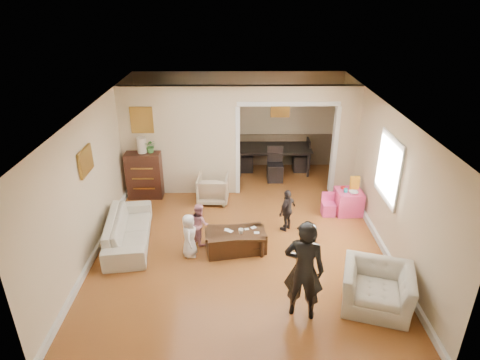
{
  "coord_description": "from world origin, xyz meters",
  "views": [
    {
      "loc": [
        -0.07,
        -7.28,
        4.55
      ],
      "look_at": [
        0.0,
        0.2,
        1.05
      ],
      "focal_mm": 30.8,
      "sensor_mm": 36.0,
      "label": 1
    }
  ],
  "objects_px": {
    "dresser": "(145,174)",
    "child_toddler": "(287,210)",
    "armchair_back": "(213,189)",
    "sofa": "(129,230)",
    "coffee_table": "(236,241)",
    "cyan_cup": "(346,190)",
    "table_lamp": "(142,145)",
    "armchair_front": "(377,288)",
    "play_table": "(348,202)",
    "adult_person": "(304,270)",
    "dining_table": "(273,159)",
    "child_kneel_a": "(189,236)",
    "child_kneel_b": "(199,223)",
    "coffee_cup": "(241,231)"
  },
  "relations": [
    {
      "from": "coffee_cup",
      "to": "child_toddler",
      "type": "bearing_deg",
      "value": 40.1
    },
    {
      "from": "armchair_front",
      "to": "cyan_cup",
      "type": "relative_size",
      "value": 12.94
    },
    {
      "from": "cyan_cup",
      "to": "adult_person",
      "type": "distance_m",
      "value": 3.39
    },
    {
      "from": "table_lamp",
      "to": "play_table",
      "type": "relative_size",
      "value": 0.65
    },
    {
      "from": "armchair_back",
      "to": "table_lamp",
      "type": "bearing_deg",
      "value": -7.03
    },
    {
      "from": "coffee_table",
      "to": "dresser",
      "type": "bearing_deg",
      "value": 132.92
    },
    {
      "from": "armchair_back",
      "to": "play_table",
      "type": "height_order",
      "value": "armchair_back"
    },
    {
      "from": "play_table",
      "to": "child_kneel_a",
      "type": "height_order",
      "value": "child_kneel_a"
    },
    {
      "from": "armchair_front",
      "to": "cyan_cup",
      "type": "height_order",
      "value": "armchair_front"
    },
    {
      "from": "dresser",
      "to": "child_kneel_a",
      "type": "xyz_separation_m",
      "value": [
        1.29,
        -2.45,
        -0.13
      ]
    },
    {
      "from": "coffee_table",
      "to": "armchair_front",
      "type": "bearing_deg",
      "value": -34.81
    },
    {
      "from": "coffee_table",
      "to": "adult_person",
      "type": "distance_m",
      "value": 2.06
    },
    {
      "from": "dresser",
      "to": "child_toddler",
      "type": "distance_m",
      "value": 3.55
    },
    {
      "from": "adult_person",
      "to": "armchair_front",
      "type": "bearing_deg",
      "value": -155.51
    },
    {
      "from": "dresser",
      "to": "child_kneel_b",
      "type": "bearing_deg",
      "value": -54.25
    },
    {
      "from": "play_table",
      "to": "adult_person",
      "type": "xyz_separation_m",
      "value": [
        -1.49,
        -3.14,
        0.55
      ]
    },
    {
      "from": "armchair_back",
      "to": "child_kneel_a",
      "type": "distance_m",
      "value": 2.18
    },
    {
      "from": "dresser",
      "to": "child_kneel_b",
      "type": "relative_size",
      "value": 1.33
    },
    {
      "from": "table_lamp",
      "to": "cyan_cup",
      "type": "height_order",
      "value": "table_lamp"
    },
    {
      "from": "armchair_back",
      "to": "cyan_cup",
      "type": "bearing_deg",
      "value": 171.59
    },
    {
      "from": "armchair_back",
      "to": "child_kneel_b",
      "type": "xyz_separation_m",
      "value": [
        -0.18,
        -1.71,
        0.09
      ]
    },
    {
      "from": "coffee_cup",
      "to": "coffee_table",
      "type": "bearing_deg",
      "value": 153.43
    },
    {
      "from": "child_toddler",
      "to": "coffee_cup",
      "type": "bearing_deg",
      "value": -10.55
    },
    {
      "from": "dresser",
      "to": "dining_table",
      "type": "bearing_deg",
      "value": 25.11
    },
    {
      "from": "table_lamp",
      "to": "coffee_table",
      "type": "height_order",
      "value": "table_lamp"
    },
    {
      "from": "coffee_cup",
      "to": "play_table",
      "type": "relative_size",
      "value": 0.17
    },
    {
      "from": "coffee_cup",
      "to": "cyan_cup",
      "type": "bearing_deg",
      "value": 32.33
    },
    {
      "from": "armchair_front",
      "to": "dresser",
      "type": "bearing_deg",
      "value": 155.71
    },
    {
      "from": "adult_person",
      "to": "child_kneel_b",
      "type": "xyz_separation_m",
      "value": [
        -1.7,
        1.99,
        -0.4
      ]
    },
    {
      "from": "child_kneel_b",
      "to": "dining_table",
      "type": "bearing_deg",
      "value": -56.85
    },
    {
      "from": "sofa",
      "to": "dining_table",
      "type": "relative_size",
      "value": 0.98
    },
    {
      "from": "sofa",
      "to": "cyan_cup",
      "type": "bearing_deg",
      "value": -83.52
    },
    {
      "from": "adult_person",
      "to": "cyan_cup",
      "type": "bearing_deg",
      "value": -97.83
    },
    {
      "from": "cyan_cup",
      "to": "dining_table",
      "type": "distance_m",
      "value": 2.76
    },
    {
      "from": "dresser",
      "to": "dining_table",
      "type": "xyz_separation_m",
      "value": [
        3.16,
        1.48,
        -0.21
      ]
    },
    {
      "from": "play_table",
      "to": "adult_person",
      "type": "bearing_deg",
      "value": -115.37
    },
    {
      "from": "coffee_cup",
      "to": "child_kneel_b",
      "type": "distance_m",
      "value": 0.87
    },
    {
      "from": "coffee_table",
      "to": "child_toddler",
      "type": "xyz_separation_m",
      "value": [
        1.05,
        0.75,
        0.25
      ]
    },
    {
      "from": "table_lamp",
      "to": "coffee_cup",
      "type": "distance_m",
      "value": 3.36
    },
    {
      "from": "table_lamp",
      "to": "armchair_front",
      "type": "bearing_deg",
      "value": -41.46
    },
    {
      "from": "play_table",
      "to": "adult_person",
      "type": "distance_m",
      "value": 3.52
    },
    {
      "from": "coffee_cup",
      "to": "armchair_back",
      "type": "bearing_deg",
      "value": 106.89
    },
    {
      "from": "coffee_cup",
      "to": "dining_table",
      "type": "distance_m",
      "value": 3.94
    },
    {
      "from": "armchair_back",
      "to": "child_toddler",
      "type": "bearing_deg",
      "value": 144.81
    },
    {
      "from": "armchair_back",
      "to": "play_table",
      "type": "distance_m",
      "value": 3.06
    },
    {
      "from": "sofa",
      "to": "coffee_table",
      "type": "distance_m",
      "value": 2.11
    },
    {
      "from": "sofa",
      "to": "cyan_cup",
      "type": "height_order",
      "value": "cyan_cup"
    },
    {
      "from": "dresser",
      "to": "coffee_table",
      "type": "distance_m",
      "value": 3.17
    },
    {
      "from": "child_kneel_a",
      "to": "child_kneel_b",
      "type": "distance_m",
      "value": 0.47
    },
    {
      "from": "armchair_front",
      "to": "adult_person",
      "type": "relative_size",
      "value": 0.63
    }
  ]
}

